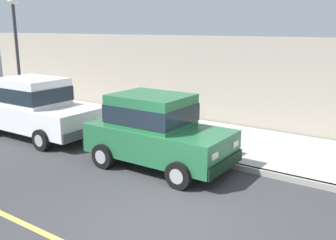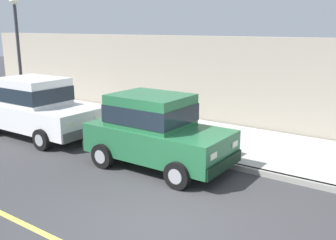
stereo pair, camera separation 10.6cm
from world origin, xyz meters
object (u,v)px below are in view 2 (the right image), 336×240
object	(u,v)px
car_white_sedan	(35,107)
dog_black	(180,115)
car_green_hatchback	(156,130)
street_lamp	(18,44)
fire_hydrant	(68,113)

from	to	relation	value
car_white_sedan	dog_black	xyz separation A→B (m)	(3.70, -3.24, -0.55)
dog_black	car_green_hatchback	bearing A→B (deg)	-154.95
car_green_hatchback	dog_black	distance (m)	4.14
dog_black	street_lamp	bearing A→B (deg)	112.01
dog_black	street_lamp	world-z (taller)	street_lamp
car_white_sedan	car_green_hatchback	bearing A→B (deg)	-90.16
car_green_hatchback	fire_hydrant	world-z (taller)	car_green_hatchback
car_white_sedan	dog_black	distance (m)	4.95
car_green_hatchback	dog_black	world-z (taller)	car_green_hatchback
car_green_hatchback	street_lamp	bearing A→B (deg)	80.00
dog_black	fire_hydrant	size ratio (longest dim) A/B	0.83
car_white_sedan	fire_hydrant	distance (m)	1.52
car_white_sedan	street_lamp	world-z (taller)	street_lamp
car_white_sedan	dog_black	size ratio (longest dim) A/B	7.69
car_green_hatchback	dog_black	bearing A→B (deg)	25.05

